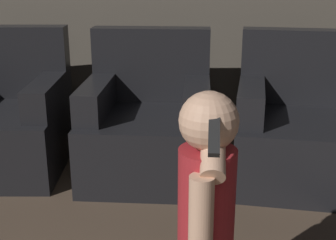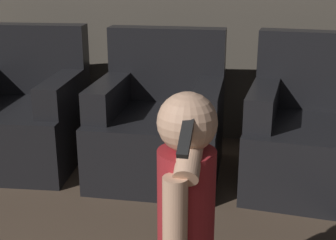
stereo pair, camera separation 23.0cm
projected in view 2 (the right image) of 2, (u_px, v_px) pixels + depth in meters
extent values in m
cube|color=black|center=(21.00, 134.00, 3.28)|extent=(0.88, 0.90, 0.43)
cube|color=black|center=(33.00, 59.00, 3.45)|extent=(0.82, 0.23, 0.51)
cube|color=black|center=(62.00, 92.00, 3.14)|extent=(0.22, 0.68, 0.20)
cube|color=black|center=(158.00, 144.00, 3.10)|extent=(0.82, 0.85, 0.43)
cube|color=black|center=(167.00, 64.00, 3.26)|extent=(0.81, 0.18, 0.51)
cube|color=black|center=(109.00, 96.00, 3.05)|extent=(0.17, 0.68, 0.20)
cube|color=black|center=(208.00, 100.00, 2.94)|extent=(0.17, 0.68, 0.20)
cube|color=black|center=(313.00, 155.00, 2.92)|extent=(0.88, 0.91, 0.43)
cube|color=black|center=(320.00, 70.00, 3.07)|extent=(0.82, 0.24, 0.51)
cube|color=black|center=(263.00, 102.00, 2.90)|extent=(0.22, 0.69, 0.20)
cylinder|color=maroon|center=(186.00, 197.00, 1.66)|extent=(0.21, 0.21, 0.36)
sphere|color=tan|center=(187.00, 122.00, 1.57)|extent=(0.21, 0.21, 0.21)
cylinder|color=tan|center=(175.00, 219.00, 1.55)|extent=(0.08, 0.08, 0.30)
cylinder|color=tan|center=(192.00, 143.00, 1.58)|extent=(0.08, 0.30, 0.22)
cube|color=black|center=(186.00, 135.00, 1.44)|extent=(0.04, 0.16, 0.10)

